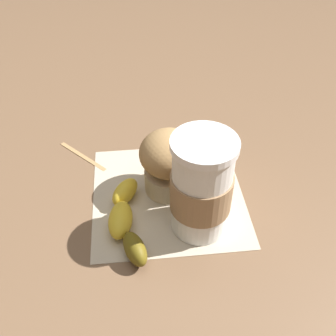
% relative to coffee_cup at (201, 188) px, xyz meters
% --- Properties ---
extents(ground_plane, '(3.00, 3.00, 0.00)m').
position_rel_coffee_cup_xyz_m(ground_plane, '(0.05, -0.05, -0.07)').
color(ground_plane, brown).
extents(paper_napkin, '(0.27, 0.27, 0.00)m').
position_rel_coffee_cup_xyz_m(paper_napkin, '(0.05, -0.05, -0.07)').
color(paper_napkin, beige).
rests_on(paper_napkin, ground_plane).
extents(coffee_cup, '(0.08, 0.08, 0.15)m').
position_rel_coffee_cup_xyz_m(coffee_cup, '(0.00, 0.00, 0.00)').
color(coffee_cup, white).
rests_on(coffee_cup, paper_napkin).
extents(muffin, '(0.09, 0.09, 0.10)m').
position_rel_coffee_cup_xyz_m(muffin, '(0.05, -0.07, -0.02)').
color(muffin, beige).
rests_on(muffin, paper_napkin).
extents(banana, '(0.08, 0.16, 0.03)m').
position_rel_coffee_cup_xyz_m(banana, '(0.10, 0.02, -0.06)').
color(banana, gold).
rests_on(banana, paper_napkin).
extents(wooden_stirrer, '(0.10, 0.07, 0.00)m').
position_rel_coffee_cup_xyz_m(wooden_stirrer, '(0.20, -0.13, -0.07)').
color(wooden_stirrer, tan).
rests_on(wooden_stirrer, ground_plane).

